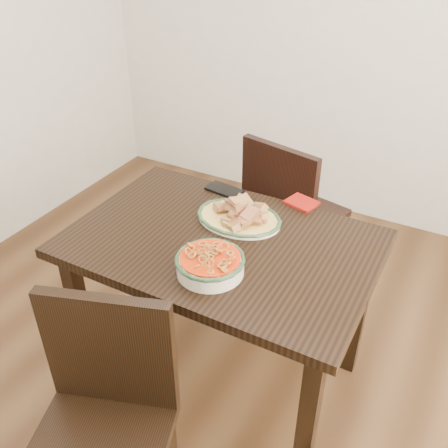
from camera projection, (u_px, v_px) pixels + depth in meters
The scene contains 9 objects.
floor at pixel (215, 385), 2.26m from camera, with size 3.50×3.50×0.00m, color #3A2412.
wall_back at pixel (365, 12), 2.82m from camera, with size 3.50×0.10×2.60m, color silver.
dining_table at pixel (222, 261), 1.97m from camera, with size 1.17×0.78×0.75m.
chair_far at pixel (288, 210), 2.57m from camera, with size 0.50×0.50×0.89m.
chair_near at pixel (104, 414), 1.56m from camera, with size 0.53×0.53×0.89m.
fish_plate at pixel (239, 211), 2.00m from camera, with size 0.35×0.27×0.11m.
noodle_bowl at pixel (210, 262), 1.72m from camera, with size 0.25×0.25×0.08m.
smartphone at pixel (224, 190), 2.22m from camera, with size 0.16×0.09×0.01m, color black.
napkin at pixel (302, 203), 2.13m from camera, with size 0.12×0.10×0.01m, color maroon.
Camera 1 is at (0.74, -1.28, 1.85)m, focal length 40.00 mm.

